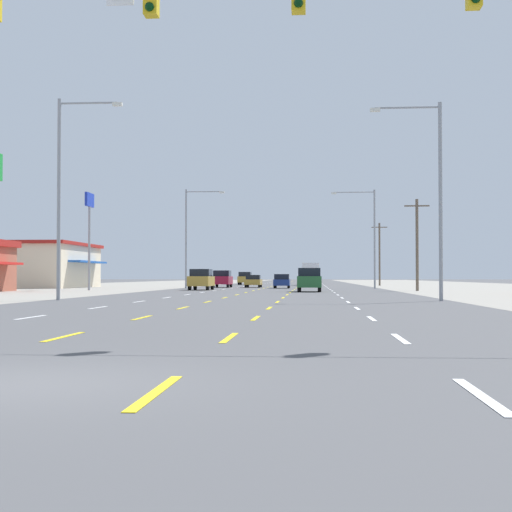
{
  "coord_description": "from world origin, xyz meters",
  "views": [
    {
      "loc": [
        3.46,
        -8.89,
        1.27
      ],
      "look_at": [
        -0.95,
        51.99,
        2.9
      ],
      "focal_mm": 54.09,
      "sensor_mm": 36.0,
      "label": 1
    }
  ],
  "objects_px": {
    "box_truck_inner_right_farther": "(310,273)",
    "streetlight_right_row_1": "(372,233)",
    "streetlight_left_row_0": "(64,186)",
    "suv_far_left_far": "(222,279)",
    "suv_inner_right_nearest": "(309,279)",
    "sedan_inner_left_midfar": "(253,281)",
    "suv_far_left_farthest": "(245,278)",
    "hatchback_center_turn_mid": "(282,281)",
    "streetlight_left_row_1": "(190,231)",
    "streetlight_right_row_0": "(434,187)",
    "suv_far_left_near": "(201,279)",
    "pole_sign_left_row_2": "(89,217)"
  },
  "relations": [
    {
      "from": "suv_far_left_farthest",
      "to": "streetlight_left_row_0",
      "type": "height_order",
      "value": "streetlight_left_row_0"
    },
    {
      "from": "streetlight_right_row_0",
      "to": "streetlight_right_row_1",
      "type": "relative_size",
      "value": 1.0
    },
    {
      "from": "suv_far_left_far",
      "to": "suv_far_left_farthest",
      "type": "xyz_separation_m",
      "value": [
        0.17,
        29.01,
        0.0
      ]
    },
    {
      "from": "suv_inner_right_nearest",
      "to": "hatchback_center_turn_mid",
      "type": "xyz_separation_m",
      "value": [
        -3.04,
        19.16,
        -0.24
      ]
    },
    {
      "from": "suv_far_left_near",
      "to": "pole_sign_left_row_2",
      "type": "xyz_separation_m",
      "value": [
        -10.19,
        -2.24,
        5.81
      ]
    },
    {
      "from": "suv_far_left_farthest",
      "to": "streetlight_left_row_0",
      "type": "distance_m",
      "value": 77.91
    },
    {
      "from": "streetlight_right_row_1",
      "to": "suv_far_left_near",
      "type": "bearing_deg",
      "value": -149.05
    },
    {
      "from": "suv_far_left_near",
      "to": "suv_far_left_farthest",
      "type": "xyz_separation_m",
      "value": [
        0.24,
        45.68,
        0.0
      ]
    },
    {
      "from": "hatchback_center_turn_mid",
      "to": "suv_far_left_near",
      "type": "bearing_deg",
      "value": -122.89
    },
    {
      "from": "suv_far_left_farthest",
      "to": "hatchback_center_turn_mid",
      "type": "bearing_deg",
      "value": -78.55
    },
    {
      "from": "sedan_inner_left_midfar",
      "to": "box_truck_inner_right_farther",
      "type": "distance_m",
      "value": 24.62
    },
    {
      "from": "suv_inner_right_nearest",
      "to": "suv_far_left_farthest",
      "type": "bearing_deg",
      "value": 100.59
    },
    {
      "from": "streetlight_left_row_0",
      "to": "streetlight_right_row_0",
      "type": "distance_m",
      "value": 19.67
    },
    {
      "from": "suv_far_left_far",
      "to": "pole_sign_left_row_2",
      "type": "bearing_deg",
      "value": -118.49
    },
    {
      "from": "suv_far_left_farthest",
      "to": "streetlight_left_row_0",
      "type": "relative_size",
      "value": 0.45
    },
    {
      "from": "suv_inner_right_nearest",
      "to": "streetlight_left_row_0",
      "type": "relative_size",
      "value": 0.45
    },
    {
      "from": "hatchback_center_turn_mid",
      "to": "streetlight_left_row_0",
      "type": "bearing_deg",
      "value": -103.12
    },
    {
      "from": "pole_sign_left_row_2",
      "to": "suv_far_left_near",
      "type": "bearing_deg",
      "value": 12.39
    },
    {
      "from": "streetlight_left_row_0",
      "to": "streetlight_right_row_0",
      "type": "bearing_deg",
      "value": -0.0
    },
    {
      "from": "suv_inner_right_nearest",
      "to": "box_truck_inner_right_farther",
      "type": "distance_m",
      "value": 48.32
    },
    {
      "from": "streetlight_left_row_0",
      "to": "suv_far_left_far",
      "type": "bearing_deg",
      "value": 86.58
    },
    {
      "from": "suv_far_left_far",
      "to": "box_truck_inner_right_farther",
      "type": "height_order",
      "value": "box_truck_inner_right_farther"
    },
    {
      "from": "box_truck_inner_right_farther",
      "to": "pole_sign_left_row_2",
      "type": "bearing_deg",
      "value": -115.69
    },
    {
      "from": "hatchback_center_turn_mid",
      "to": "suv_far_left_farthest",
      "type": "distance_m",
      "value": 35.2
    },
    {
      "from": "suv_inner_right_nearest",
      "to": "suv_far_left_near",
      "type": "relative_size",
      "value": 1.0
    },
    {
      "from": "pole_sign_left_row_2",
      "to": "streetlight_left_row_0",
      "type": "relative_size",
      "value": 0.83
    },
    {
      "from": "hatchback_center_turn_mid",
      "to": "streetlight_right_row_1",
      "type": "relative_size",
      "value": 0.38
    },
    {
      "from": "suv_far_left_far",
      "to": "streetlight_left_row_0",
      "type": "relative_size",
      "value": 0.45
    },
    {
      "from": "sedan_inner_left_midfar",
      "to": "suv_far_left_far",
      "type": "height_order",
      "value": "suv_far_left_far"
    },
    {
      "from": "suv_inner_right_nearest",
      "to": "streetlight_left_row_1",
      "type": "height_order",
      "value": "streetlight_left_row_1"
    },
    {
      "from": "suv_far_left_near",
      "to": "hatchback_center_turn_mid",
      "type": "bearing_deg",
      "value": 57.11
    },
    {
      "from": "sedan_inner_left_midfar",
      "to": "streetlight_right_row_0",
      "type": "relative_size",
      "value": 0.43
    },
    {
      "from": "box_truck_inner_right_farther",
      "to": "streetlight_right_row_1",
      "type": "relative_size",
      "value": 0.7
    },
    {
      "from": "box_truck_inner_right_farther",
      "to": "streetlight_left_row_1",
      "type": "bearing_deg",
      "value": -113.29
    },
    {
      "from": "streetlight_left_row_0",
      "to": "suv_inner_right_nearest",
      "type": "bearing_deg",
      "value": 61.37
    },
    {
      "from": "hatchback_center_turn_mid",
      "to": "pole_sign_left_row_2",
      "type": "distance_m",
      "value": 22.81
    },
    {
      "from": "sedan_inner_left_midfar",
      "to": "box_truck_inner_right_farther",
      "type": "height_order",
      "value": "box_truck_inner_right_farther"
    },
    {
      "from": "streetlight_left_row_1",
      "to": "streetlight_right_row_1",
      "type": "bearing_deg",
      "value": 0.0
    },
    {
      "from": "suv_inner_right_nearest",
      "to": "pole_sign_left_row_2",
      "type": "xyz_separation_m",
      "value": [
        -20.47,
        5.74,
        5.81
      ]
    },
    {
      "from": "hatchback_center_turn_mid",
      "to": "box_truck_inner_right_farther",
      "type": "bearing_deg",
      "value": 84.02
    },
    {
      "from": "suv_far_left_near",
      "to": "suv_far_left_far",
      "type": "height_order",
      "value": "same"
    },
    {
      "from": "suv_inner_right_nearest",
      "to": "streetlight_right_row_1",
      "type": "relative_size",
      "value": 0.47
    },
    {
      "from": "pole_sign_left_row_2",
      "to": "streetlight_left_row_0",
      "type": "distance_m",
      "value": 30.66
    },
    {
      "from": "suv_inner_right_nearest",
      "to": "sedan_inner_left_midfar",
      "type": "xyz_separation_m",
      "value": [
        -6.56,
        24.61,
        -0.27
      ]
    },
    {
      "from": "suv_far_left_far",
      "to": "streetlight_right_row_1",
      "type": "distance_m",
      "value": 18.66
    },
    {
      "from": "suv_far_left_near",
      "to": "streetlight_left_row_0",
      "type": "bearing_deg",
      "value": -95.06
    },
    {
      "from": "suv_far_left_far",
      "to": "streetlight_right_row_0",
      "type": "bearing_deg",
      "value": -70.99
    },
    {
      "from": "suv_far_left_farthest",
      "to": "pole_sign_left_row_2",
      "type": "distance_m",
      "value": 49.39
    },
    {
      "from": "streetlight_left_row_0",
      "to": "streetlight_left_row_1",
      "type": "height_order",
      "value": "streetlight_left_row_0"
    },
    {
      "from": "pole_sign_left_row_2",
      "to": "streetlight_left_row_0",
      "type": "bearing_deg",
      "value": -76.11
    }
  ]
}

